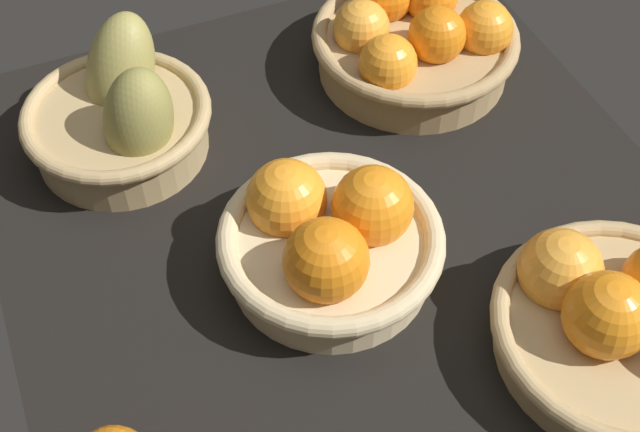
{
  "coord_description": "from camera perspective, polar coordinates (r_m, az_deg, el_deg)",
  "views": [
    {
      "loc": [
        -48.62,
        24.79,
        73.74
      ],
      "look_at": [
        1.92,
        3.45,
        7.0
      ],
      "focal_mm": 47.46,
      "sensor_mm": 36.0,
      "label": 1
    }
  ],
  "objects": [
    {
      "name": "market_tray",
      "position": [
        0.91,
        2.49,
        -2.42
      ],
      "size": [
        84.0,
        72.0,
        3.0
      ],
      "primitive_type": "cube",
      "color": "black",
      "rests_on": "ground"
    },
    {
      "name": "basket_near_right",
      "position": [
        1.06,
        6.37,
        11.69
      ],
      "size": [
        25.39,
        25.39,
        10.93
      ],
      "color": "tan",
      "rests_on": "market_tray"
    },
    {
      "name": "basket_far_right_pears",
      "position": [
        0.98,
        -13.18,
        6.64
      ],
      "size": [
        21.91,
        21.3,
        15.9
      ],
      "color": "tan",
      "rests_on": "market_tray"
    },
    {
      "name": "basket_center",
      "position": [
        0.84,
        0.67,
        -1.56
      ],
      "size": [
        22.79,
        22.79,
        11.44
      ],
      "color": "#D3BC8C",
      "rests_on": "market_tray"
    },
    {
      "name": "basket_near_left",
      "position": [
        0.84,
        19.93,
        -6.76
      ],
      "size": [
        24.86,
        24.86,
        10.97
      ],
      "color": "tan",
      "rests_on": "market_tray"
    }
  ]
}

